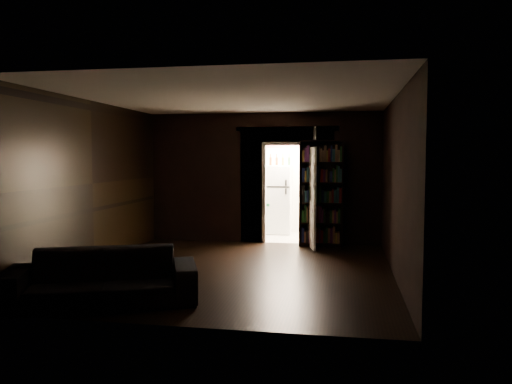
% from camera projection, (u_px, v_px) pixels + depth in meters
% --- Properties ---
extents(ground, '(5.50, 5.50, 0.00)m').
position_uv_depth(ground, '(236.00, 270.00, 8.14)').
color(ground, black).
rests_on(ground, ground).
extents(room_walls, '(5.02, 5.61, 2.84)m').
position_uv_depth(room_walls, '(248.00, 166.00, 9.08)').
color(room_walls, black).
rests_on(room_walls, ground).
extents(kitchen_alcove, '(2.20, 1.80, 2.60)m').
position_uv_depth(kitchen_alcove, '(292.00, 184.00, 11.77)').
color(kitchen_alcove, '#AFA798').
rests_on(kitchen_alcove, ground).
extents(sofa, '(2.53, 1.77, 0.89)m').
position_uv_depth(sofa, '(103.00, 269.00, 6.26)').
color(sofa, black).
rests_on(sofa, ground).
extents(bookshelf, '(0.92, 0.37, 2.20)m').
position_uv_depth(bookshelf, '(321.00, 193.00, 10.35)').
color(bookshelf, black).
rests_on(bookshelf, ground).
extents(refrigerator, '(0.88, 0.84, 1.65)m').
position_uv_depth(refrigerator, '(276.00, 199.00, 12.10)').
color(refrigerator, white).
rests_on(refrigerator, ground).
extents(door, '(0.24, 0.84, 2.05)m').
position_uv_depth(door, '(312.00, 198.00, 10.16)').
color(door, white).
rests_on(door, ground).
extents(figurine, '(0.12, 0.12, 0.28)m').
position_uv_depth(figurine, '(315.00, 133.00, 10.22)').
color(figurine, silver).
rests_on(figurine, bookshelf).
extents(bottles, '(0.67, 0.35, 0.28)m').
position_uv_depth(bottles, '(280.00, 160.00, 11.96)').
color(bottles, black).
rests_on(bottles, refrigerator).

